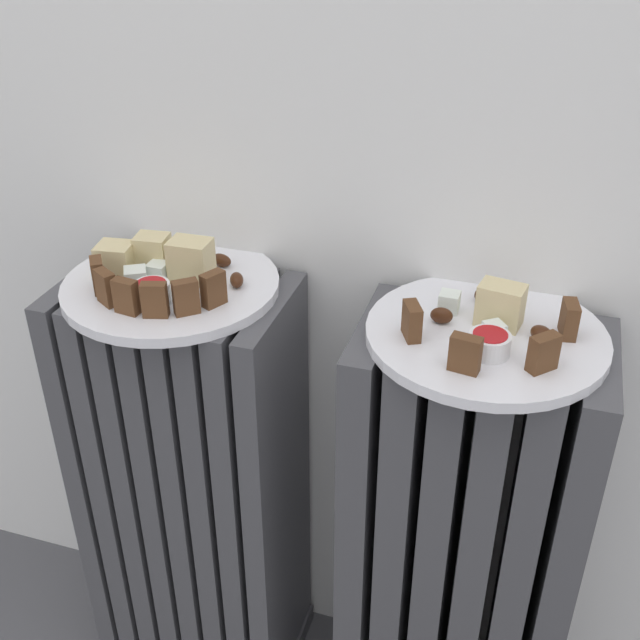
{
  "coord_description": "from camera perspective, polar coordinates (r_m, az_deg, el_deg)",
  "views": [
    {
      "loc": [
        0.22,
        -0.42,
        1.07
      ],
      "look_at": [
        0.0,
        0.28,
        0.63
      ],
      "focal_mm": 43.52,
      "sensor_mm": 36.0,
      "label": 1
    }
  ],
  "objects": [
    {
      "name": "radiator_left",
      "position": [
        1.11,
        -9.19,
        -12.55
      ],
      "size": [
        0.28,
        0.18,
        0.63
      ],
      "color": "#47474C",
      "rests_on": "ground_plane"
    },
    {
      "name": "radiator_right",
      "position": [
        1.03,
        10.05,
        -16.68
      ],
      "size": [
        0.28,
        0.18,
        0.63
      ],
      "color": "#47474C",
      "rests_on": "ground_plane"
    },
    {
      "name": "plate_left",
      "position": [
        0.92,
        -10.88,
        2.5
      ],
      "size": [
        0.25,
        0.25,
        0.01
      ],
      "primitive_type": "cylinder",
      "color": "white",
      "rests_on": "radiator_left"
    },
    {
      "name": "plate_right",
      "position": [
        0.82,
        12.1,
        -1.11
      ],
      "size": [
        0.25,
        0.25,
        0.01
      ],
      "primitive_type": "cylinder",
      "color": "white",
      "rests_on": "radiator_right"
    },
    {
      "name": "dark_cake_slice_left_0",
      "position": [
        0.9,
        -16.01,
        3.17
      ],
      "size": [
        0.03,
        0.03,
        0.04
      ],
      "primitive_type": "cube",
      "rotation": [
        0.0,
        0.0,
        -0.97
      ],
      "color": "#56351E",
      "rests_on": "plate_left"
    },
    {
      "name": "dark_cake_slice_left_1",
      "position": [
        0.87,
        -15.46,
        2.31
      ],
      "size": [
        0.03,
        0.03,
        0.04
      ],
      "primitive_type": "cube",
      "rotation": [
        0.0,
        0.0,
        -0.55
      ],
      "color": "#56351E",
      "rests_on": "plate_left"
    },
    {
      "name": "dark_cake_slice_left_2",
      "position": [
        0.85,
        -14.07,
        1.68
      ],
      "size": [
        0.03,
        0.02,
        0.04
      ],
      "primitive_type": "cube",
      "rotation": [
        0.0,
        0.0,
        -0.14
      ],
      "color": "#56351E",
      "rests_on": "plate_left"
    },
    {
      "name": "dark_cake_slice_left_3",
      "position": [
        0.84,
        -12.06,
        1.44
      ],
      "size": [
        0.03,
        0.02,
        0.04
      ],
      "primitive_type": "cube",
      "rotation": [
        0.0,
        0.0,
        0.28
      ],
      "color": "#56351E",
      "rests_on": "plate_left"
    },
    {
      "name": "dark_cake_slice_left_4",
      "position": [
        0.84,
        -9.83,
        1.66
      ],
      "size": [
        0.03,
        0.03,
        0.04
      ],
      "primitive_type": "cube",
      "rotation": [
        0.0,
        0.0,
        0.7
      ],
      "color": "#56351E",
      "rests_on": "plate_left"
    },
    {
      "name": "dark_cake_slice_left_5",
      "position": [
        0.85,
        -7.85,
        2.28
      ],
      "size": [
        0.02,
        0.03,
        0.04
      ],
      "primitive_type": "cube",
      "rotation": [
        0.0,
        0.0,
        1.11
      ],
      "color": "#56351E",
      "rests_on": "plate_left"
    },
    {
      "name": "marble_cake_slice_left_0",
      "position": [
        0.93,
        -14.76,
        4.3
      ],
      "size": [
        0.05,
        0.04,
        0.04
      ],
      "primitive_type": "cube",
      "rotation": [
        0.0,
        0.0,
        0.14
      ],
      "color": "beige",
      "rests_on": "plate_left"
    },
    {
      "name": "marble_cake_slice_left_1",
      "position": [
        0.9,
        -9.47,
        4.34
      ],
      "size": [
        0.05,
        0.04,
        0.05
      ],
      "primitive_type": "cube",
      "rotation": [
        0.0,
        0.0,
        0.03
      ],
      "color": "beige",
      "rests_on": "plate_left"
    },
    {
      "name": "marble_cake_slice_left_2",
      "position": [
        0.93,
        -12.18,
        4.85
      ],
      "size": [
        0.04,
        0.04,
        0.04
      ],
      "primitive_type": "cube",
      "rotation": [
        0.0,
        0.0,
        0.12
      ],
      "color": "beige",
      "rests_on": "plate_left"
    },
    {
      "name": "turkish_delight_left_0",
      "position": [
        0.9,
        -13.39,
        2.98
      ],
      "size": [
        0.03,
        0.03,
        0.02
      ],
      "primitive_type": "cube",
      "rotation": [
        0.0,
        0.0,
        0.52
      ],
      "color": "white",
      "rests_on": "plate_left"
    },
    {
      "name": "turkish_delight_left_1",
      "position": [
        0.91,
        -11.8,
        3.47
      ],
      "size": [
        0.02,
        0.02,
        0.02
      ],
      "primitive_type": "cube",
      "rotation": [
        0.0,
        0.0,
        1.53
      ],
      "color": "white",
      "rests_on": "plate_left"
    },
    {
      "name": "turkish_delight_left_2",
      "position": [
        0.86,
        -9.84,
        1.94
      ],
      "size": [
        0.03,
        0.03,
        0.02
      ],
      "primitive_type": "cube",
      "rotation": [
        0.0,
        0.0,
        0.79
      ],
      "color": "white",
      "rests_on": "plate_left"
    },
    {
      "name": "turkish_delight_left_3",
      "position": [
        0.96,
        -10.49,
        5.02
      ],
      "size": [
        0.03,
        0.03,
        0.02
      ],
      "primitive_type": "cube",
      "rotation": [
        0.0,
        0.0,
        1.02
      ],
      "color": "white",
      "rests_on": "plate_left"
    },
    {
      "name": "medjool_date_left_0",
      "position": [
        0.94,
        -7.26,
        4.39
      ],
      "size": [
        0.03,
        0.02,
        0.01
      ],
      "primitive_type": "ellipsoid",
      "rotation": [
        0.0,
        0.0,
        2.83
      ],
      "color": "#3D1E0F",
      "rests_on": "plate_left"
    },
    {
      "name": "medjool_date_left_1",
      "position": [
        0.98,
        -11.52,
        5.24
      ],
      "size": [
        0.03,
        0.02,
        0.01
      ],
      "primitive_type": "ellipsoid",
      "rotation": [
        0.0,
        0.0,
        0.09
      ],
      "color": "#3D1E0F",
      "rests_on": "plate_left"
    },
    {
      "name": "medjool_date_left_2",
      "position": [
        0.89,
        -6.15,
        2.95
      ],
      "size": [
        0.02,
        0.03,
        0.02
      ],
      "primitive_type": "ellipsoid",
      "rotation": [
        0.0,
        0.0,
        1.99
      ],
      "color": "#3D1E0F",
      "rests_on": "plate_left"
    },
    {
      "name": "jam_bowl_left",
      "position": [
        0.87,
        -12.26,
        2.07
      ],
      "size": [
        0.04,
        0.04,
        0.02
      ],
      "color": "white",
      "rests_on": "plate_left"
    },
    {
      "name": "dark_cake_slice_right_0",
      "position": [
        0.79,
        6.78,
        -0.09
      ],
      "size": [
        0.03,
        0.03,
        0.04
      ],
      "primitive_type": "cube",
      "rotation": [
        0.0,
        0.0,
        -1.11
      ],
      "color": "#56351E",
      "rests_on": "plate_right"
    },
    {
      "name": "dark_cake_slice_right_1",
      "position": [
        0.74,
        10.63,
        -2.47
      ],
      "size": [
        0.03,
        0.02,
        0.04
      ],
      "primitive_type": "cube",
      "rotation": [
        0.0,
        0.0,
        -0.15
      ],
      "color": "#56351E",
      "rests_on": "plate_right"
    },
    {
      "name": "dark_cake_slice_right_2",
      "position": [
        0.76,
        16.12,
        -2.34
      ],
      "size": [
        0.03,
        0.03,
        0.04
      ],
      "primitive_type": "cube",
      "rotation": [
        0.0,
        0.0,
        0.81
      ],
      "color": "#56351E",
      "rests_on": "plate_right"
    },
    {
      "name": "dark_cake_slice_right_3",
      "position": [
        0.82,
        17.86,
        0.05
      ],
      "size": [
        0.02,
        0.03,
        0.04
      ],
      "primitive_type": "cube",
      "rotation": [
        0.0,
        0.0,
        1.76
      ],
      "color": "#56351E",
      "rests_on": "plate_right"
    },
    {
      "name": "marble_cake_slice_right_0",
      "position": [
        0.82,
        13.13,
        1.08
      ],
      "size": [
        0.05,
        0.04,
        0.05
      ],
      "primitive_type": "cube",
      "rotation": [
        0.0,
        0.0,
        -0.17
      ],
      "color": "beige",
      "rests_on": "plate_right"
    },
    {
      "name": "turkish_delight_right_0",
      "position": [
        0.8,
        12.67,
        -0.84
      ],
      "size": [
        0.03,
        0.03,
        0.02
      ],
      "primitive_type": "cube",
      "rotation": [
        0.0,
        0.0,
        0.66
      ],
      "color": "white",
      "rests_on": "plate_right"
    },
    {
      "name": "turkish_delight_right_1",
      "position": [
        0.84,
        9.49,
        1.33
      ],
      "size": [
        0.02,
        0.02,
        0.02
      ],
      "primitive_type": "cube",
      "rotation": [
        0.0,
        0.0,
        1.55
      ],
      "color": "white",
      "rests_on": "plate_right"
    },
    {
      "name": "medjool_date_right_0",
      "position": [
        0.82,
        8.93,
        0.33
      ],
      "size": [
        0.02,
        0.02,
        0.02
      ],
      "primitive_type": "ellipsoid",
      "rotation": [
        0.0,
        0.0,
        0.04
      ],
      "color": "#3D1E0F",
      "rests_on": "plate_right"
    },
    {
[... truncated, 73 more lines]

